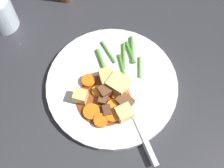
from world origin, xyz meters
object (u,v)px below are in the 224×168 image
at_px(carrot_slice_4, 112,115).
at_px(carrot_slice_5, 98,91).
at_px(potato_chunk_3, 107,78).
at_px(fork, 137,122).
at_px(carrot_slice_6, 89,81).
at_px(meat_chunk_0, 103,100).
at_px(potato_chunk_0, 119,83).
at_px(potato_chunk_2, 124,113).
at_px(meat_chunk_2, 125,102).
at_px(dinner_plate, 112,86).
at_px(meat_chunk_1, 104,91).
at_px(carrot_slice_0, 101,121).
at_px(potato_chunk_1, 80,96).
at_px(carrot_slice_1, 90,111).
at_px(carrot_slice_2, 114,106).
at_px(potato_chunk_4, 111,84).
at_px(carrot_slice_3, 119,94).
at_px(meat_chunk_3, 107,111).

relative_size(carrot_slice_4, carrot_slice_5, 1.24).
xyz_separation_m(potato_chunk_3, fork, (0.04, 0.10, -0.01)).
xyz_separation_m(carrot_slice_6, meat_chunk_0, (0.02, 0.05, 0.00)).
relative_size(carrot_slice_6, fork, 0.19).
relative_size(potato_chunk_0, fork, 0.27).
height_order(potato_chunk_2, meat_chunk_2, potato_chunk_2).
relative_size(dinner_plate, potato_chunk_2, 8.98).
bearing_deg(meat_chunk_1, carrot_slice_5, -71.85).
bearing_deg(meat_chunk_0, fork, 90.28).
distance_m(meat_chunk_0, fork, 0.08).
relative_size(potato_chunk_3, fork, 0.23).
bearing_deg(carrot_slice_5, meat_chunk_0, 60.47).
height_order(carrot_slice_0, meat_chunk_0, meat_chunk_0).
relative_size(carrot_slice_4, potato_chunk_1, 1.07).
relative_size(carrot_slice_1, potato_chunk_0, 0.85).
height_order(dinner_plate, carrot_slice_0, carrot_slice_0).
height_order(carrot_slice_2, potato_chunk_1, potato_chunk_1).
distance_m(potato_chunk_0, meat_chunk_2, 0.04).
bearing_deg(dinner_plate, meat_chunk_0, 7.95).
bearing_deg(carrot_slice_6, meat_chunk_0, 67.44).
distance_m(carrot_slice_2, meat_chunk_1, 0.04).
bearing_deg(meat_chunk_1, carrot_slice_1, -3.13).
distance_m(carrot_slice_4, potato_chunk_4, 0.07).
xyz_separation_m(carrot_slice_3, carrot_slice_4, (0.05, 0.01, 0.00)).
height_order(potato_chunk_1, potato_chunk_4, potato_chunk_1).
distance_m(carrot_slice_1, meat_chunk_3, 0.04).
relative_size(carrot_slice_0, carrot_slice_3, 0.82).
bearing_deg(carrot_slice_0, potato_chunk_2, 139.49).
bearing_deg(carrot_slice_3, carrot_slice_2, 8.96).
xyz_separation_m(carrot_slice_1, fork, (-0.03, 0.09, -0.00)).
bearing_deg(carrot_slice_3, carrot_slice_0, -0.36).
relative_size(potato_chunk_4, fork, 0.15).
height_order(carrot_slice_6, meat_chunk_3, meat_chunk_3).
xyz_separation_m(carrot_slice_1, carrot_slice_5, (-0.04, -0.01, 0.00)).
xyz_separation_m(meat_chunk_2, meat_chunk_3, (0.04, -0.02, -0.00)).
height_order(carrot_slice_6, potato_chunk_2, potato_chunk_2).
distance_m(carrot_slice_4, meat_chunk_1, 0.05).
bearing_deg(meat_chunk_2, meat_chunk_0, -62.35).
distance_m(potato_chunk_4, meat_chunk_0, 0.04).
bearing_deg(fork, carrot_slice_4, -70.87).
relative_size(carrot_slice_1, carrot_slice_6, 1.19).
relative_size(potato_chunk_0, potato_chunk_1, 1.46).
height_order(carrot_slice_5, meat_chunk_0, meat_chunk_0).
bearing_deg(carrot_slice_3, potato_chunk_0, -145.60).
distance_m(carrot_slice_0, carrot_slice_3, 0.07).
bearing_deg(carrot_slice_6, potato_chunk_2, 78.00).
bearing_deg(carrot_slice_3, potato_chunk_4, -102.49).
relative_size(meat_chunk_0, meat_chunk_3, 0.84).
bearing_deg(carrot_slice_2, meat_chunk_1, -115.27).
bearing_deg(meat_chunk_3, carrot_slice_0, 0.56).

